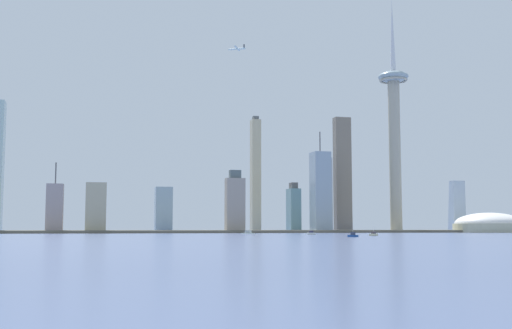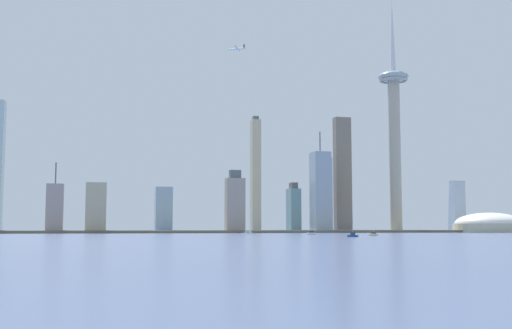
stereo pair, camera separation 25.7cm
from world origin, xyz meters
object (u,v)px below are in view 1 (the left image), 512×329
at_px(skyscraper_4, 456,206).
at_px(skyscraper_8, 256,175).
at_px(skyscraper_9, 96,208).
at_px(observation_tower, 394,120).
at_px(stadium_dome, 489,225).
at_px(skyscraper_2, 342,174).
at_px(boat_2, 311,233).
at_px(skyscraper_5, 163,210).
at_px(skyscraper_10, 55,208).
at_px(skyscraper_3, 235,204).
at_px(boat_0, 374,234).
at_px(skyscraper_0, 294,209).
at_px(airplane, 237,49).
at_px(skyscraper_6, 326,195).
at_px(skyscraper_1, 320,192).
at_px(boat_3, 353,235).
at_px(boat_1, 248,233).

relative_size(skyscraper_4, skyscraper_8, 0.45).
bearing_deg(skyscraper_9, observation_tower, 4.63).
xyz_separation_m(skyscraper_4, skyscraper_9, (-546.75, -65.71, -8.39)).
xyz_separation_m(stadium_dome, skyscraper_4, (-0.54, 82.02, 29.10)).
height_order(skyscraper_2, boat_2, skyscraper_2).
xyz_separation_m(skyscraper_8, skyscraper_9, (-233.78, -108.46, -54.72)).
distance_m(skyscraper_4, skyscraper_9, 550.75).
bearing_deg(boat_2, skyscraper_5, 97.20).
bearing_deg(skyscraper_10, skyscraper_8, 17.79).
xyz_separation_m(observation_tower, skyscraper_3, (-250.10, -35.63, -128.23)).
height_order(skyscraper_9, boat_0, skyscraper_9).
bearing_deg(skyscraper_0, observation_tower, -9.65).
distance_m(skyscraper_0, skyscraper_5, 186.77).
distance_m(skyscraper_0, skyscraper_3, 117.72).
bearing_deg(skyscraper_3, skyscraper_0, 31.27).
bearing_deg(airplane, skyscraper_9, 41.05).
bearing_deg(skyscraper_6, skyscraper_9, -166.80).
bearing_deg(skyscraper_2, skyscraper_1, -131.86).
relative_size(skyscraper_0, boat_0, 5.08).
distance_m(skyscraper_9, boat_3, 414.20).
distance_m(skyscraper_4, boat_2, 447.69).
bearing_deg(skyscraper_2, skyscraper_5, -175.06).
height_order(skyscraper_1, skyscraper_6, skyscraper_1).
bearing_deg(skyscraper_5, skyscraper_6, 1.60).
xyz_separation_m(observation_tower, skyscraper_6, (-92.29, 44.05, -110.83)).
height_order(skyscraper_8, boat_1, skyscraper_8).
bearing_deg(boat_2, stadium_dome, 17.10).
relative_size(skyscraper_1, skyscraper_9, 2.28).
height_order(skyscraper_10, boat_2, skyscraper_10).
relative_size(stadium_dome, skyscraper_5, 1.59).
height_order(skyscraper_5, boat_2, skyscraper_5).
height_order(observation_tower, skyscraper_1, observation_tower).
xyz_separation_m(skyscraper_5, boat_2, (114.11, -294.13, -30.10)).
distance_m(observation_tower, skyscraper_5, 363.85).
height_order(skyscraper_3, skyscraper_9, skyscraper_3).
xyz_separation_m(skyscraper_6, boat_0, (-101.06, -384.09, -54.06)).
distance_m(stadium_dome, skyscraper_1, 247.74).
height_order(observation_tower, skyscraper_9, observation_tower).
distance_m(boat_0, airplane, 442.15).
distance_m(skyscraper_5, boat_3, 450.87).
xyz_separation_m(skyscraper_2, boat_2, (-163.25, -318.12, -87.17)).
bearing_deg(skyscraper_4, airplane, -177.34).
bearing_deg(skyscraper_5, skyscraper_4, -0.78).
relative_size(boat_2, boat_3, 1.01).
bearing_deg(airplane, skyscraper_3, 101.60).
distance_m(observation_tower, skyscraper_9, 450.03).
bearing_deg(boat_1, airplane, 138.66).
distance_m(skyscraper_10, airplane, 335.59).
xyz_separation_m(skyscraper_1, skyscraper_3, (-129.99, -28.21, -18.77)).
distance_m(observation_tower, boat_2, 377.30).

